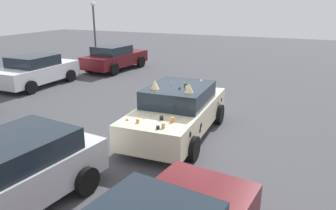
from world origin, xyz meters
The scene contains 6 objects.
ground_plane centered at (0.00, 0.00, 0.00)m, with size 60.00×60.00×0.00m, color #47474C.
art_car_decorated centered at (0.02, 0.00, 0.75)m, with size 4.60×2.20×1.75m.
parked_sedan_row_back_far centered at (2.93, 8.42, 0.73)m, with size 4.14×2.11×1.45m.
parked_sedan_behind_right centered at (7.62, 7.01, 0.73)m, with size 4.41×2.31×1.43m.
parked_sedan_near_left centered at (-4.72, 1.56, 0.72)m, with size 4.12×2.34×1.42m.
lot_lamp_post centered at (9.02, 9.32, 2.36)m, with size 0.28×0.28×3.83m.
Camera 1 is at (-8.43, -3.36, 3.83)m, focal length 34.66 mm.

